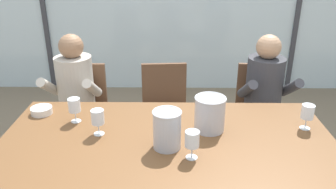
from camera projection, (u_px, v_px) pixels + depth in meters
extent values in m
plane|color=#847056|center=(169.00, 149.00, 3.42)|extent=(14.00, 14.00, 0.00)
cube|color=brown|center=(167.00, 140.00, 2.22)|extent=(2.15, 1.08, 0.04)
cylinder|color=brown|center=(48.00, 150.00, 2.78)|extent=(0.07, 0.07, 0.69)
cylinder|color=brown|center=(289.00, 152.00, 2.76)|extent=(0.07, 0.07, 0.69)
cube|color=brown|center=(81.00, 116.00, 3.13)|extent=(0.44, 0.44, 0.03)
cube|color=brown|center=(84.00, 85.00, 3.23)|extent=(0.42, 0.04, 0.42)
cylinder|color=brown|center=(57.00, 148.00, 3.05)|extent=(0.04, 0.04, 0.42)
cylinder|color=brown|center=(99.00, 148.00, 3.05)|extent=(0.04, 0.04, 0.42)
cylinder|color=brown|center=(69.00, 127.00, 3.40)|extent=(0.04, 0.04, 0.42)
cylinder|color=brown|center=(107.00, 127.00, 3.39)|extent=(0.04, 0.04, 0.42)
cube|color=brown|center=(165.00, 115.00, 3.14)|extent=(0.47, 0.47, 0.03)
cube|color=brown|center=(164.00, 85.00, 3.23)|extent=(0.42, 0.07, 0.42)
cylinder|color=brown|center=(145.00, 148.00, 3.04)|extent=(0.04, 0.04, 0.42)
cylinder|color=brown|center=(188.00, 147.00, 3.07)|extent=(0.04, 0.04, 0.42)
cylinder|color=brown|center=(145.00, 127.00, 3.39)|extent=(0.04, 0.04, 0.42)
cylinder|color=brown|center=(183.00, 126.00, 3.41)|extent=(0.04, 0.04, 0.42)
cube|color=brown|center=(260.00, 116.00, 3.13)|extent=(0.47, 0.47, 0.03)
cube|color=brown|center=(259.00, 85.00, 3.22)|extent=(0.42, 0.06, 0.42)
cylinder|color=brown|center=(240.00, 147.00, 3.06)|extent=(0.04, 0.04, 0.42)
cylinder|color=brown|center=(283.00, 149.00, 3.03)|extent=(0.04, 0.04, 0.42)
cylinder|color=brown|center=(235.00, 127.00, 3.41)|extent=(0.04, 0.04, 0.42)
cylinder|color=brown|center=(274.00, 128.00, 3.38)|extent=(0.04, 0.04, 0.42)
cylinder|color=#B7AD9E|center=(76.00, 85.00, 3.04)|extent=(0.34, 0.34, 0.52)
sphere|color=#936B4C|center=(71.00, 46.00, 2.89)|extent=(0.21, 0.21, 0.21)
cube|color=#47423D|center=(61.00, 121.00, 2.96)|extent=(0.16, 0.41, 0.13)
cube|color=#47423D|center=(81.00, 122.00, 2.95)|extent=(0.16, 0.41, 0.13)
cylinder|color=#47423D|center=(56.00, 158.00, 2.88)|extent=(0.10, 0.10, 0.45)
cylinder|color=#47423D|center=(77.00, 159.00, 2.87)|extent=(0.10, 0.10, 0.45)
cylinder|color=#B7AD9E|center=(49.00, 87.00, 2.93)|extent=(0.10, 0.33, 0.26)
cylinder|color=#B7AD9E|center=(93.00, 88.00, 2.90)|extent=(0.10, 0.33, 0.26)
cylinder|color=#38383D|center=(264.00, 86.00, 3.02)|extent=(0.35, 0.35, 0.52)
sphere|color=tan|center=(269.00, 47.00, 2.87)|extent=(0.21, 0.21, 0.21)
cube|color=#47423D|center=(258.00, 123.00, 2.93)|extent=(0.17, 0.41, 0.13)
cube|color=#47423D|center=(279.00, 123.00, 2.94)|extent=(0.17, 0.41, 0.13)
cylinder|color=#47423D|center=(263.00, 161.00, 2.84)|extent=(0.10, 0.10, 0.45)
cylinder|color=#47423D|center=(284.00, 160.00, 2.86)|extent=(0.10, 0.10, 0.45)
cylinder|color=#38383D|center=(247.00, 89.00, 2.88)|extent=(0.11, 0.33, 0.26)
cylinder|color=#38383D|center=(291.00, 88.00, 2.91)|extent=(0.11, 0.33, 0.26)
cylinder|color=#B7B7BC|center=(210.00, 114.00, 2.26)|extent=(0.20, 0.20, 0.23)
torus|color=silver|center=(211.00, 98.00, 2.22)|extent=(0.21, 0.21, 0.01)
cylinder|color=#B7B7BC|center=(167.00, 130.00, 2.06)|extent=(0.17, 0.17, 0.24)
torus|color=silver|center=(167.00, 112.00, 2.01)|extent=(0.18, 0.18, 0.01)
cylinder|color=silver|center=(42.00, 110.00, 2.52)|extent=(0.15, 0.15, 0.05)
cylinder|color=silver|center=(305.00, 128.00, 2.32)|extent=(0.07, 0.07, 0.00)
cylinder|color=silver|center=(306.00, 123.00, 2.30)|extent=(0.01, 0.01, 0.07)
cylinder|color=silver|center=(308.00, 112.00, 2.27)|extent=(0.08, 0.08, 0.09)
cylinder|color=maroon|center=(307.00, 115.00, 2.28)|extent=(0.07, 0.07, 0.04)
cylinder|color=silver|center=(99.00, 134.00, 2.25)|extent=(0.07, 0.07, 0.00)
cylinder|color=silver|center=(99.00, 128.00, 2.24)|extent=(0.01, 0.01, 0.07)
cylinder|color=silver|center=(98.00, 117.00, 2.20)|extent=(0.08, 0.08, 0.09)
cylinder|color=#E0D184|center=(98.00, 121.00, 2.21)|extent=(0.07, 0.07, 0.04)
cylinder|color=silver|center=(76.00, 121.00, 2.41)|extent=(0.07, 0.07, 0.00)
cylinder|color=silver|center=(76.00, 116.00, 2.40)|extent=(0.01, 0.01, 0.07)
cylinder|color=silver|center=(74.00, 105.00, 2.36)|extent=(0.08, 0.08, 0.09)
cylinder|color=maroon|center=(75.00, 109.00, 2.37)|extent=(0.07, 0.07, 0.04)
cylinder|color=silver|center=(192.00, 157.00, 2.00)|extent=(0.07, 0.07, 0.00)
cylinder|color=silver|center=(192.00, 152.00, 1.98)|extent=(0.01, 0.01, 0.07)
cylinder|color=silver|center=(192.00, 139.00, 1.95)|extent=(0.08, 0.08, 0.09)
cylinder|color=#560C1E|center=(192.00, 143.00, 1.96)|extent=(0.07, 0.07, 0.04)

